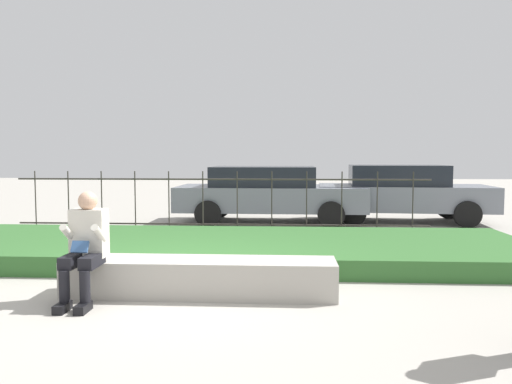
{
  "coord_description": "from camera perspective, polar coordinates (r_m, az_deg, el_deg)",
  "views": [
    {
      "loc": [
        1.28,
        -5.64,
        1.61
      ],
      "look_at": [
        0.84,
        1.9,
        1.07
      ],
      "focal_mm": 35.0,
      "sensor_mm": 36.0,
      "label": 1
    }
  ],
  "objects": [
    {
      "name": "car_parked_center",
      "position": [
        12.12,
        1.47,
        -0.07
      ],
      "size": [
        4.52,
        2.03,
        1.36
      ],
      "rotation": [
        0.0,
        0.0,
        -0.02
      ],
      "color": "slate",
      "rests_on": "ground_plane"
    },
    {
      "name": "iron_fence",
      "position": [
        9.88,
        -4.13,
        -1.23
      ],
      "size": [
        8.18,
        0.03,
        1.31
      ],
      "color": "#332D28",
      "rests_on": "ground_plane"
    },
    {
      "name": "person_seated_reader",
      "position": [
        5.83,
        -18.91,
        -5.53
      ],
      "size": [
        0.42,
        0.73,
        1.22
      ],
      "color": "black",
      "rests_on": "ground_plane"
    },
    {
      "name": "ground_plane",
      "position": [
        6.01,
        -9.29,
        -11.51
      ],
      "size": [
        60.0,
        60.0,
        0.0
      ],
      "primitive_type": "plane",
      "color": "#A8A399"
    },
    {
      "name": "grass_berm",
      "position": [
        8.11,
        -5.85,
        -6.36
      ],
      "size": [
        10.18,
        3.05,
        0.28
      ],
      "color": "#33662D",
      "rests_on": "ground_plane"
    },
    {
      "name": "stone_bench",
      "position": [
        5.9,
        -6.4,
        -9.89
      ],
      "size": [
        3.13,
        0.6,
        0.42
      ],
      "color": "#ADA89E",
      "rests_on": "ground_plane"
    },
    {
      "name": "car_parked_right",
      "position": [
        12.67,
        16.32,
        -0.01
      ],
      "size": [
        4.19,
        2.04,
        1.39
      ],
      "rotation": [
        0.0,
        0.0,
        -0.06
      ],
      "color": "slate",
      "rests_on": "ground_plane"
    }
  ]
}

